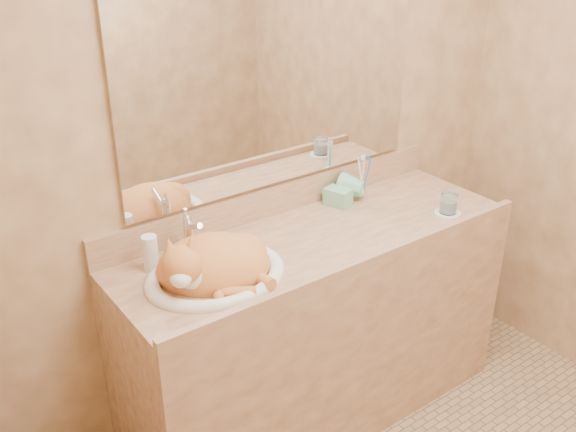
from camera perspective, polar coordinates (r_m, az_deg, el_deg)
wall_back at (r=2.48m, az=-1.06°, el=8.79°), size 2.40×0.02×2.50m
wall_left at (r=1.21m, az=-21.31°, el=-14.08°), size 0.02×2.00×2.50m
vanity_counter at (r=2.66m, az=2.56°, el=-9.95°), size 1.60×0.55×0.85m
mirror at (r=2.43m, az=-0.92°, el=11.87°), size 1.30×0.02×0.80m
sink_basin at (r=2.15m, az=-6.50°, el=-3.69°), size 0.53×0.46×0.15m
faucet at (r=2.29m, az=-8.86°, el=-1.59°), size 0.06×0.12×0.17m
cat at (r=2.15m, az=-6.94°, el=-4.14°), size 0.48×0.45×0.21m
soap_dispenser at (r=2.63m, az=5.50°, el=2.30°), size 0.09×0.09×0.16m
toothbrush_cup at (r=2.71m, az=6.71°, el=2.30°), size 0.15×0.15×0.10m
toothbrushes at (r=2.68m, az=6.79°, el=3.73°), size 0.03×0.03×0.21m
saucer at (r=2.67m, az=14.00°, el=0.22°), size 0.11×0.11×0.01m
water_glass at (r=2.66m, az=14.10°, el=1.10°), size 0.07×0.07×0.08m
lotion_bottle at (r=2.24m, az=-12.13°, el=-3.24°), size 0.05×0.05×0.13m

